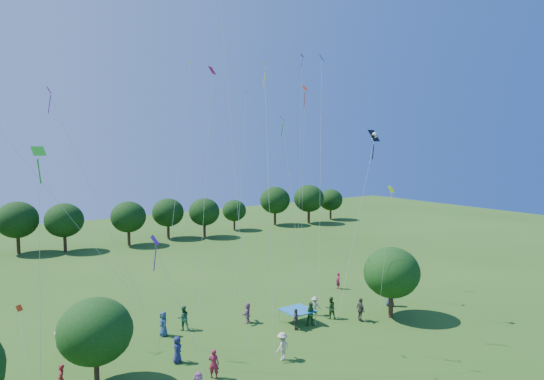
% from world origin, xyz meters
% --- Properties ---
extents(near_tree_north, '(4.22, 4.22, 5.15)m').
position_xyz_m(near_tree_north, '(-10.18, 17.03, 3.25)').
color(near_tree_north, '#422B19').
rests_on(near_tree_north, ground).
extents(near_tree_east, '(4.45, 4.45, 5.68)m').
position_xyz_m(near_tree_east, '(12.19, 14.78, 3.67)').
color(near_tree_east, '#422B19').
rests_on(near_tree_east, ground).
extents(treeline, '(88.01, 8.77, 6.77)m').
position_xyz_m(treeline, '(-1.73, 55.43, 4.09)').
color(treeline, '#422B19').
rests_on(treeline, ground).
extents(tent_red_stripe, '(2.20, 2.20, 1.10)m').
position_xyz_m(tent_red_stripe, '(-9.98, 22.98, 1.04)').
color(tent_red_stripe, red).
rests_on(tent_red_stripe, ground).
extents(tent_blue, '(2.20, 2.20, 1.10)m').
position_xyz_m(tent_blue, '(5.27, 18.08, 1.04)').
color(tent_blue, '#1963A3').
rests_on(tent_blue, ground).
extents(crowd_person_0, '(0.57, 0.94, 1.81)m').
position_xyz_m(crowd_person_0, '(-4.19, 21.70, 0.90)').
color(crowd_person_0, navy).
rests_on(crowd_person_0, ground).
extents(crowd_person_1, '(0.78, 0.75, 1.77)m').
position_xyz_m(crowd_person_1, '(-4.23, 13.99, 0.88)').
color(crowd_person_1, maroon).
rests_on(crowd_person_1, ground).
extents(crowd_person_2, '(1.02, 0.87, 1.82)m').
position_xyz_m(crowd_person_2, '(5.85, 17.07, 0.91)').
color(crowd_person_2, '#214D23').
rests_on(crowd_person_2, ground).
extents(crowd_person_3, '(0.98, 1.06, 1.53)m').
position_xyz_m(crowd_person_3, '(7.54, 18.68, 0.77)').
color(crowd_person_3, '#B0AE8D').
rests_on(crowd_person_3, ground).
extents(crowd_person_4, '(0.94, 1.00, 1.61)m').
position_xyz_m(crowd_person_4, '(4.36, 17.10, 0.80)').
color(crowd_person_4, '#433736').
rests_on(crowd_person_4, ground).
extents(crowd_person_6, '(0.89, 0.95, 1.71)m').
position_xyz_m(crowd_person_6, '(-5.16, 17.12, 0.86)').
color(crowd_person_6, navy).
rests_on(crowd_person_6, ground).
extents(crowd_person_7, '(0.51, 0.68, 1.62)m').
position_xyz_m(crowd_person_7, '(-12.02, 17.35, 0.81)').
color(crowd_person_7, maroon).
rests_on(crowd_person_7, ground).
extents(crowd_person_8, '(1.00, 0.67, 1.85)m').
position_xyz_m(crowd_person_8, '(-2.52, 21.94, 0.92)').
color(crowd_person_8, '#29603D').
rests_on(crowd_person_8, ground).
extents(crowd_person_9, '(1.29, 0.87, 1.81)m').
position_xyz_m(crowd_person_9, '(0.54, 13.61, 0.91)').
color(crowd_person_9, '#B5A991').
rests_on(crowd_person_9, ground).
extents(crowd_person_10, '(0.77, 1.18, 1.86)m').
position_xyz_m(crowd_person_10, '(9.60, 15.58, 0.93)').
color(crowd_person_10, '#433E36').
rests_on(crowd_person_10, ground).
extents(crowd_person_11, '(1.44, 1.43, 1.60)m').
position_xyz_m(crowd_person_11, '(2.16, 20.40, 0.80)').
color(crowd_person_11, '#905478').
rests_on(crowd_person_11, ground).
extents(crowd_person_12, '(1.02, 0.92, 1.83)m').
position_xyz_m(crowd_person_12, '(14.24, 16.65, 0.92)').
color(crowd_person_12, navy).
rests_on(crowd_person_12, ground).
extents(crowd_person_13, '(0.52, 0.66, 1.57)m').
position_xyz_m(crowd_person_13, '(13.98, 22.87, 0.78)').
color(crowd_person_13, maroon).
rests_on(crowd_person_13, ground).
extents(crowd_person_14, '(0.98, 0.73, 1.77)m').
position_xyz_m(crowd_person_14, '(8.07, 17.38, 0.88)').
color(crowd_person_14, '#2A5424').
rests_on(crowd_person_14, ground).
extents(pirate_kite, '(5.28, 1.64, 13.65)m').
position_xyz_m(pirate_kite, '(10.93, 15.84, 14.14)').
color(pirate_kite, black).
extents(small_kite_0, '(2.22, 3.07, 17.58)m').
position_xyz_m(small_kite_0, '(9.91, 23.18, 14.84)').
color(small_kite_0, '#F13D0E').
extents(small_kite_1, '(0.37, 2.86, 4.15)m').
position_xyz_m(small_kite_1, '(-13.93, 16.71, 4.47)').
color(small_kite_1, '#FF3F0D').
extents(small_kite_2, '(1.55, 3.11, 17.55)m').
position_xyz_m(small_kite_2, '(-0.49, 13.90, 15.09)').
color(small_kite_2, '#DEFA16').
extents(small_kite_3, '(2.98, 1.05, 14.36)m').
position_xyz_m(small_kite_3, '(1.91, 14.88, 12.27)').
color(small_kite_3, '#2F921A').
extents(small_kite_4, '(2.88, 3.24, 19.83)m').
position_xyz_m(small_kite_4, '(8.69, 19.47, 16.04)').
color(small_kite_4, '#122FB5').
extents(small_kite_5, '(2.60, 1.67, 7.78)m').
position_xyz_m(small_kite_5, '(-7.67, 13.24, 7.77)').
color(small_kite_5, '#771999').
extents(small_kite_6, '(2.40, 0.81, 18.00)m').
position_xyz_m(small_kite_6, '(-3.73, 19.29, 13.21)').
color(small_kite_6, silver).
extents(small_kite_7, '(1.24, 0.57, 16.81)m').
position_xyz_m(small_kite_7, '(3.01, 22.44, 12.23)').
color(small_kite_7, '#0BB2A6').
extents(small_kite_8, '(1.68, 0.58, 17.16)m').
position_xyz_m(small_kite_8, '(-3.61, 15.55, 14.17)').
color(small_kite_8, red).
extents(small_kite_10, '(1.75, 2.52, 9.65)m').
position_xyz_m(small_kite_10, '(8.90, 12.33, 9.02)').
color(small_kite_10, '#D5FF16').
extents(small_kite_11, '(0.65, 0.70, 12.45)m').
position_xyz_m(small_kite_11, '(-13.28, 13.93, 11.39)').
color(small_kite_11, '#1A8E19').
extents(small_kite_12, '(0.97, 0.70, 20.99)m').
position_xyz_m(small_kite_12, '(11.63, 25.79, 15.71)').
color(small_kite_12, '#1620DC').
extents(small_kite_13, '(6.13, 0.49, 16.19)m').
position_xyz_m(small_kite_13, '(-9.46, 23.23, 13.28)').
color(small_kite_13, purple).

